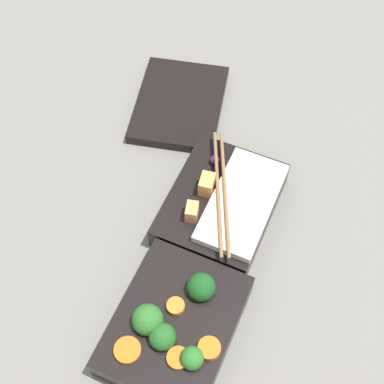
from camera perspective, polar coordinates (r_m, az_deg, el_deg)
ground_plane at (r=0.74m, az=0.05°, el=-7.36°), size 3.00×3.00×0.00m
bento_tray_vegetable at (r=0.68m, az=-1.85°, el=-13.97°), size 0.18×0.14×0.07m
bento_tray_rice at (r=0.76m, az=3.36°, el=-1.30°), size 0.19×0.14×0.07m
bento_lid at (r=0.89m, az=-1.33°, el=9.37°), size 0.21×0.18×0.02m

